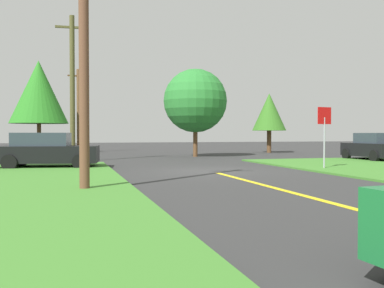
% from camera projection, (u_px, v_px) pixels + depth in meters
% --- Properties ---
extents(ground_plane, '(120.00, 120.00, 0.00)m').
position_uv_depth(ground_plane, '(209.00, 171.00, 18.32)').
color(ground_plane, '#303030').
extents(lane_stripe_center, '(0.20, 14.00, 0.01)m').
position_uv_depth(lane_stripe_center, '(312.00, 198.00, 10.63)').
color(lane_stripe_center, yellow).
rests_on(lane_stripe_center, ground).
extents(stop_sign, '(0.73, 0.17, 2.74)m').
position_uv_depth(stop_sign, '(324.00, 126.00, 18.97)').
color(stop_sign, '#9EA0A8').
rests_on(stop_sign, ground).
extents(parked_car_near_building, '(4.62, 2.57, 1.62)m').
position_uv_depth(parked_car_near_building, '(47.00, 151.00, 19.78)').
color(parked_car_near_building, black).
rests_on(parked_car_near_building, ground).
extents(car_on_crossroad, '(2.21, 3.99, 1.62)m').
position_uv_depth(car_on_crossroad, '(375.00, 147.00, 25.24)').
color(car_on_crossroad, black).
rests_on(car_on_crossroad, ground).
extents(utility_pole_near, '(1.80, 0.40, 8.76)m').
position_uv_depth(utility_pole_near, '(84.00, 26.00, 11.81)').
color(utility_pole_near, brown).
rests_on(utility_pole_near, ground).
extents(utility_pole_mid, '(1.80, 0.28, 8.15)m').
position_uv_depth(utility_pole_mid, '(72.00, 86.00, 24.21)').
color(utility_pole_mid, '#4E4B26').
rests_on(utility_pole_mid, ground).
extents(utility_pole_far, '(1.80, 0.39, 7.03)m').
position_uv_depth(utility_pole_far, '(79.00, 110.00, 36.83)').
color(utility_pole_far, brown).
rests_on(utility_pole_far, ground).
extents(oak_tree_left, '(2.80, 2.80, 4.91)m').
position_uv_depth(oak_tree_left, '(269.00, 112.00, 35.90)').
color(oak_tree_left, brown).
rests_on(oak_tree_left, ground).
extents(pine_tree_center, '(4.33, 4.33, 5.99)m').
position_uv_depth(pine_tree_center, '(195.00, 101.00, 29.62)').
color(pine_tree_center, brown).
rests_on(pine_tree_center, ground).
extents(oak_tree_right, '(4.44, 4.44, 7.25)m').
position_uv_depth(oak_tree_right, '(39.00, 92.00, 33.65)').
color(oak_tree_right, brown).
rests_on(oak_tree_right, ground).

